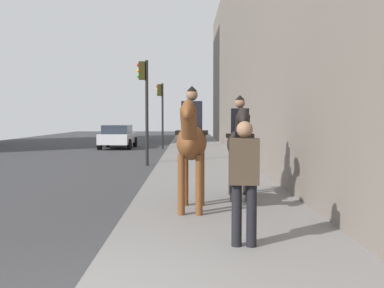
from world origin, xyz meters
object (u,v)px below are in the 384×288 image
at_px(mounted_horse_near, 191,141).
at_px(traffic_light_near_curb, 145,96).
at_px(traffic_light_far_curb, 161,105).
at_px(mounted_horse_far, 240,142).
at_px(car_near_lane, 118,136).
at_px(pedestrian_greeting, 244,175).

distance_m(mounted_horse_near, traffic_light_near_curb, 9.53).
bearing_deg(traffic_light_far_curb, traffic_light_near_curb, 179.52).
distance_m(mounted_horse_far, traffic_light_far_curb, 17.92).
height_order(mounted_horse_near, car_near_lane, mounted_horse_near).
bearing_deg(traffic_light_far_curb, mounted_horse_far, -171.27).
relative_size(car_near_lane, traffic_light_near_curb, 1.06).
relative_size(mounted_horse_near, traffic_light_far_curb, 0.60).
xyz_separation_m(mounted_horse_far, car_near_lane, (18.28, 5.41, -0.59)).
bearing_deg(traffic_light_near_curb, car_near_lane, 14.28).
bearing_deg(pedestrian_greeting, mounted_horse_far, 1.28).
bearing_deg(mounted_horse_far, mounted_horse_near, -36.11).
height_order(pedestrian_greeting, car_near_lane, pedestrian_greeting).
bearing_deg(traffic_light_far_curb, mounted_horse_near, -175.01).
height_order(mounted_horse_far, traffic_light_near_curb, traffic_light_near_curb).
distance_m(mounted_horse_far, traffic_light_near_curb, 8.58).
xyz_separation_m(mounted_horse_near, mounted_horse_far, (1.29, -1.06, -0.10)).
xyz_separation_m(mounted_horse_near, traffic_light_near_curb, (9.28, 1.74, 1.29)).
bearing_deg(mounted_horse_far, pedestrian_greeting, -2.44).
bearing_deg(mounted_horse_far, traffic_light_near_curb, -157.47).
xyz_separation_m(car_near_lane, traffic_light_far_curb, (-0.62, -2.70, 1.88)).
relative_size(mounted_horse_near, car_near_lane, 0.54).
relative_size(mounted_horse_near, pedestrian_greeting, 1.38).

